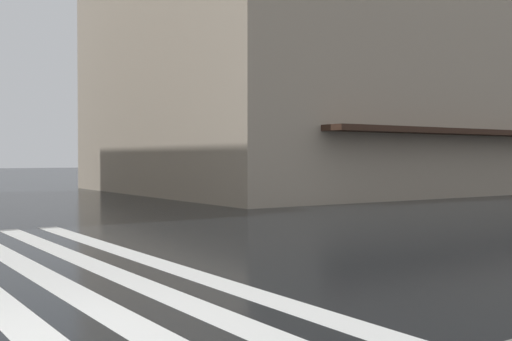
{
  "coord_description": "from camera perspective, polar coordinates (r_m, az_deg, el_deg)",
  "views": [
    {
      "loc": [
        -6.61,
        1.72,
        1.85
      ],
      "look_at": [
        5.04,
        -6.05,
        1.57
      ],
      "focal_mm": 44.72,
      "sensor_mm": 36.0,
      "label": 1
    }
  ],
  "objects": [
    {
      "name": "ground_plane",
      "position": [
        7.07,
        -19.0,
        -14.07
      ],
      "size": [
        220.0,
        220.0,
        0.0
      ],
      "primitive_type": "plane",
      "color": "black"
    },
    {
      "name": "zebra_crossing",
      "position": [
        11.1,
        -19.21,
        -8.47
      ],
      "size": [
        13.0,
        4.5,
        0.01
      ],
      "color": "silver",
      "rests_on": "ground_plane"
    }
  ]
}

